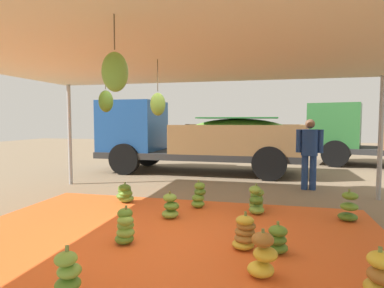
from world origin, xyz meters
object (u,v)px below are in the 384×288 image
object	(u,v)px
banana_bunch_12	(277,240)
banana_bunch_14	(199,196)
cargo_truck_main	(193,136)
banana_bunch_13	(171,207)
banana_bunch_2	(349,208)
banana_bunch_1	(380,283)
banana_bunch_5	(125,227)
banana_bunch_3	(68,280)
banana_bunch_8	(245,233)
banana_bunch_9	(263,256)
banana_bunch_10	(125,194)
banana_bunch_4	(257,199)
banana_bunch_0	(256,201)
worker_0	(309,149)

from	to	relation	value
banana_bunch_12	banana_bunch_14	world-z (taller)	banana_bunch_14
banana_bunch_14	cargo_truck_main	bearing A→B (deg)	104.73
banana_bunch_13	banana_bunch_2	bearing A→B (deg)	10.50
banana_bunch_1	banana_bunch_5	xyz separation A→B (m)	(-2.94, 0.97, -0.03)
banana_bunch_5	banana_bunch_14	size ratio (longest dim) A/B	0.98
banana_bunch_3	banana_bunch_8	xyz separation A→B (m)	(1.51, 1.74, -0.03)
banana_bunch_5	banana_bunch_8	world-z (taller)	banana_bunch_5
banana_bunch_9	banana_bunch_10	distance (m)	3.94
banana_bunch_2	banana_bunch_12	distance (m)	2.10
cargo_truck_main	banana_bunch_1	bearing A→B (deg)	-64.92
banana_bunch_10	banana_bunch_4	bearing A→B (deg)	2.16
banana_bunch_0	banana_bunch_8	distance (m)	1.68
banana_bunch_13	banana_bunch_8	bearing A→B (deg)	-38.05
banana_bunch_9	banana_bunch_1	bearing A→B (deg)	-22.16
banana_bunch_14	worker_0	world-z (taller)	worker_0
banana_bunch_13	banana_bunch_5	bearing A→B (deg)	-101.81
banana_bunch_8	banana_bunch_3	bearing A→B (deg)	-130.89
banana_bunch_0	cargo_truck_main	world-z (taller)	cargo_truck_main
banana_bunch_12	banana_bunch_1	bearing A→B (deg)	-51.82
banana_bunch_1	banana_bunch_9	distance (m)	1.13
banana_bunch_4	banana_bunch_9	distance (m)	2.78
banana_bunch_4	banana_bunch_12	size ratio (longest dim) A/B	1.10
banana_bunch_3	banana_bunch_14	distance (m)	3.66
banana_bunch_5	banana_bunch_4	bearing A→B (deg)	52.17
banana_bunch_2	banana_bunch_10	distance (m)	4.30
banana_bunch_8	banana_bunch_14	world-z (taller)	banana_bunch_14
banana_bunch_12	worker_0	world-z (taller)	worker_0
banana_bunch_3	banana_bunch_13	bearing A→B (deg)	87.31
banana_bunch_9	banana_bunch_8	bearing A→B (deg)	108.66
banana_bunch_3	banana_bunch_5	world-z (taller)	banana_bunch_3
banana_bunch_0	banana_bunch_3	world-z (taller)	banana_bunch_3
banana_bunch_12	banana_bunch_8	bearing A→B (deg)	172.10
cargo_truck_main	banana_bunch_12	bearing A→B (deg)	-67.61
banana_bunch_12	cargo_truck_main	world-z (taller)	cargo_truck_main
banana_bunch_14	cargo_truck_main	distance (m)	4.67
banana_bunch_13	banana_bunch_14	size ratio (longest dim) A/B	0.88
banana_bunch_3	banana_bunch_4	world-z (taller)	banana_bunch_3
banana_bunch_2	worker_0	size ratio (longest dim) A/B	0.31
banana_bunch_10	banana_bunch_0	bearing A→B (deg)	-4.94
banana_bunch_2	banana_bunch_0	bearing A→B (deg)	178.47
banana_bunch_2	banana_bunch_4	xyz separation A→B (m)	(-1.57, 0.38, -0.03)
banana_bunch_0	banana_bunch_14	distance (m)	1.14
banana_bunch_8	banana_bunch_9	bearing A→B (deg)	-71.34
banana_bunch_13	worker_0	bearing A→B (deg)	49.71
banana_bunch_13	banana_bunch_14	bearing A→B (deg)	67.18
banana_bunch_0	banana_bunch_13	size ratio (longest dim) A/B	1.18
banana_bunch_1	banana_bunch_3	world-z (taller)	banana_bunch_1
banana_bunch_9	banana_bunch_13	bearing A→B (deg)	131.71
banana_bunch_1	banana_bunch_14	size ratio (longest dim) A/B	1.09
banana_bunch_3	banana_bunch_10	bearing A→B (deg)	107.17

